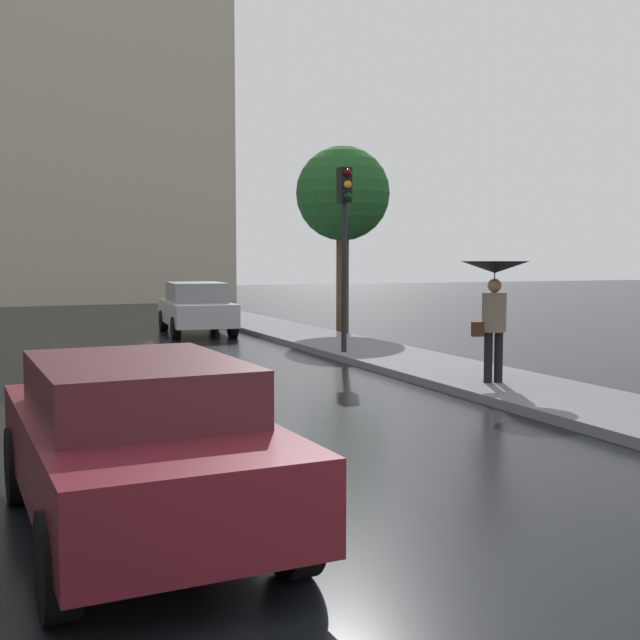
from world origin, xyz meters
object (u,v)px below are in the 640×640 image
Objects in this scene: car_maroon_mid_road at (137,441)px; street_tree_near at (343,195)px; pedestrian_with_umbrella_near at (494,288)px; traffic_light at (345,224)px; car_silver_near_kerb at (196,307)px.

street_tree_near is at bearing -122.17° from car_maroon_mid_road.
pedestrian_with_umbrella_near reaches higher than car_maroon_mid_road.
pedestrian_with_umbrella_near is 11.18m from street_tree_near.
car_maroon_mid_road is 1.00× the size of traffic_light.
car_maroon_mid_road is at bearing 46.10° from pedestrian_with_umbrella_near.
car_maroon_mid_road is 11.54m from traffic_light.
traffic_light is at bearing -73.98° from pedestrian_with_umbrella_near.
street_tree_near reaches higher than car_silver_near_kerb.
street_tree_near is (2.06, 10.74, 2.33)m from pedestrian_with_umbrella_near.
pedestrian_with_umbrella_near is (6.53, 4.70, 0.95)m from car_maroon_mid_road.
street_tree_near is (8.59, 15.44, 3.28)m from car_maroon_mid_road.
traffic_light is 6.47m from street_tree_near.
car_maroon_mid_road is at bearing -119.10° from street_tree_near.
car_maroon_mid_road is 8.10m from pedestrian_with_umbrella_near.
street_tree_near is at bearing -90.50° from pedestrian_with_umbrella_near.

